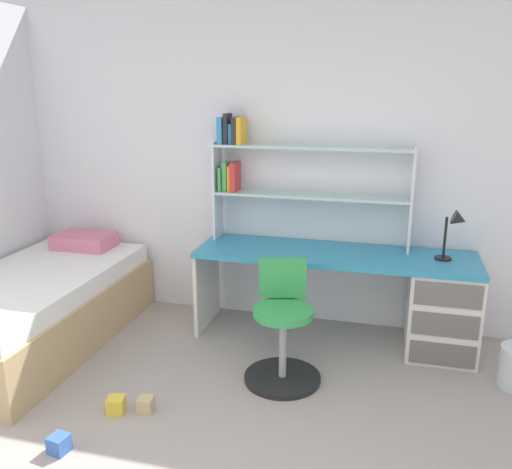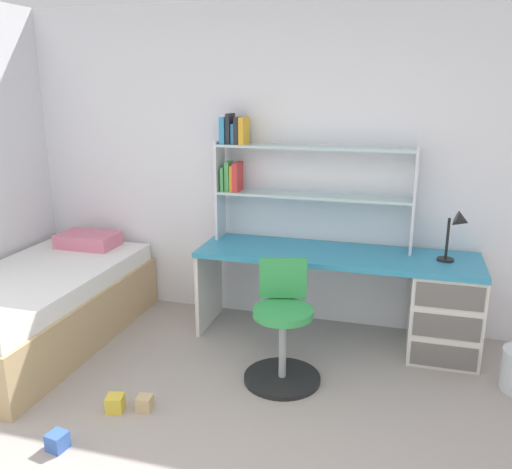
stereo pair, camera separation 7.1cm
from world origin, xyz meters
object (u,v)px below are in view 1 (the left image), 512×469
(bookshelf_hutch, at_px, (284,170))
(bed_platform, at_px, (37,308))
(toy_block_natural_3, at_px, (146,404))
(desk, at_px, (409,297))
(desk_lamp, at_px, (456,227))
(swivel_chair, at_px, (283,334))
(toy_block_blue_4, at_px, (59,444))
(toy_block_yellow_5, at_px, (116,405))

(bookshelf_hutch, distance_m, bed_platform, 2.18)
(toy_block_natural_3, bearing_deg, bookshelf_hutch, 69.92)
(desk, relative_size, bookshelf_hutch, 1.36)
(desk_lamp, relative_size, swivel_chair, 0.47)
(swivel_chair, bearing_deg, toy_block_blue_4, -133.69)
(desk_lamp, height_order, toy_block_yellow_5, desk_lamp)
(bed_platform, bearing_deg, swivel_chair, -1.17)
(bookshelf_hutch, xyz_separation_m, toy_block_natural_3, (-0.54, -1.47, -1.25))
(toy_block_natural_3, relative_size, toy_block_blue_4, 0.92)
(desk_lamp, xyz_separation_m, toy_block_natural_3, (-1.82, -1.28, -0.92))
(bed_platform, relative_size, toy_block_natural_3, 21.42)
(desk_lamp, xyz_separation_m, swivel_chair, (-1.09, -0.68, -0.64))
(desk_lamp, xyz_separation_m, toy_block_blue_4, (-2.11, -1.74, -0.91))
(desk, relative_size, bed_platform, 1.09)
(swivel_chair, relative_size, toy_block_yellow_5, 8.04)
(toy_block_natural_3, bearing_deg, desk, 39.70)
(bookshelf_hutch, distance_m, desk_lamp, 1.34)
(bookshelf_hutch, xyz_separation_m, toy_block_blue_4, (-0.83, -1.94, -1.25))
(bookshelf_hutch, relative_size, desk_lamp, 4.04)
(toy_block_natural_3, height_order, toy_block_yellow_5, toy_block_yellow_5)
(bed_platform, distance_m, toy_block_yellow_5, 1.27)
(bed_platform, bearing_deg, toy_block_yellow_5, -33.90)
(bookshelf_hutch, bearing_deg, toy_block_blue_4, -113.06)
(desk, bearing_deg, bed_platform, -166.74)
(toy_block_yellow_5, bearing_deg, desk, 38.06)
(desk, height_order, swivel_chair, swivel_chair)
(desk_lamp, distance_m, toy_block_natural_3, 2.41)
(bookshelf_hutch, xyz_separation_m, swivel_chair, (0.19, -0.88, -0.97))
(desk_lamp, height_order, swivel_chair, desk_lamp)
(toy_block_blue_4, height_order, toy_block_yellow_5, toy_block_yellow_5)
(desk, xyz_separation_m, bed_platform, (-2.75, -0.65, -0.12))
(swivel_chair, xyz_separation_m, toy_block_blue_4, (-1.02, -1.06, -0.28))
(desk_lamp, bearing_deg, desk, 178.65)
(desk, distance_m, bookshelf_hutch, 1.36)
(toy_block_yellow_5, bearing_deg, desk_lamp, 33.86)
(desk_lamp, relative_size, toy_block_blue_4, 3.90)
(swivel_chair, distance_m, bed_platform, 1.93)
(desk, xyz_separation_m, swivel_chair, (-0.82, -0.69, -0.08))
(desk_lamp, distance_m, swivel_chair, 1.44)
(toy_block_blue_4, bearing_deg, toy_block_natural_3, 58.37)
(swivel_chair, relative_size, bed_platform, 0.42)
(desk_lamp, bearing_deg, bookshelf_hutch, 171.38)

